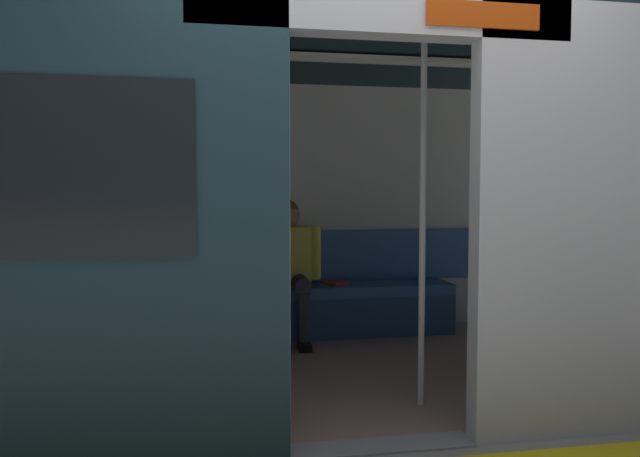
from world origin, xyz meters
name	(u,v)px	position (x,y,z in m)	size (l,w,h in m)	color
ground_plane	(381,447)	(0.00, 0.00, 0.00)	(60.00, 60.00, 0.00)	gray
train_car	(321,149)	(0.06, -1.24, 1.51)	(6.40, 2.83, 2.28)	silver
bench_seat	(303,298)	(0.00, -2.32, 0.33)	(2.60, 0.44, 0.43)	#38609E
person_seated	(289,261)	(0.13, -2.27, 0.66)	(0.55, 0.69, 1.16)	#D8CC4C
handbag	(231,277)	(0.60, -2.37, 0.52)	(0.26, 0.15, 0.17)	brown
book	(334,282)	(-0.28, -2.40, 0.45)	(0.15, 0.22, 0.03)	#B22D2D
grab_pole_door	(287,223)	(0.40, -0.44, 1.07)	(0.04, 0.04, 2.14)	silver
grab_pole_far	(422,221)	(-0.40, -0.53, 1.07)	(0.04, 0.04, 2.14)	silver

